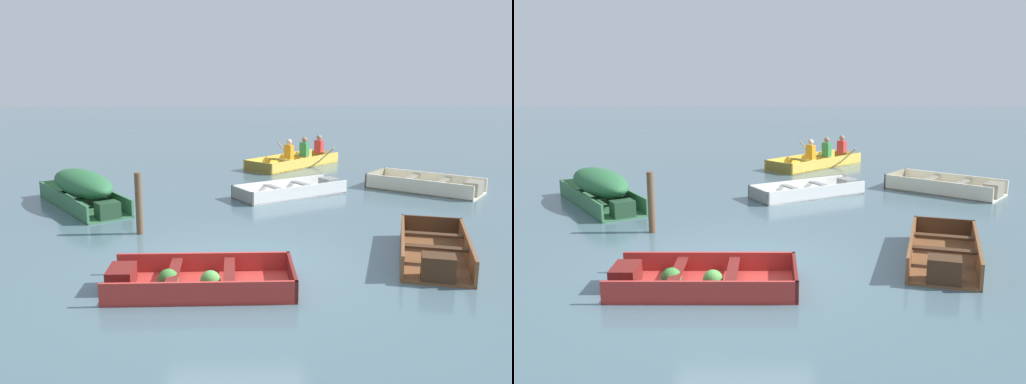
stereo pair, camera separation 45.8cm
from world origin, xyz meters
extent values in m
plane|color=#47606B|center=(0.00, 0.00, 0.00)|extent=(80.00, 80.00, 0.00)
cube|color=#AD2D28|center=(-0.48, -0.85, 0.02)|extent=(2.66, 1.28, 0.04)
cube|color=#AD2D28|center=(-0.48, -1.46, 0.17)|extent=(2.66, 0.06, 0.33)
cube|color=#AD2D28|center=(-0.48, -0.24, 0.17)|extent=(2.66, 0.06, 0.33)
cube|color=maroon|center=(0.82, -0.85, 0.17)|extent=(0.05, 1.28, 0.33)
cube|color=maroon|center=(-1.63, -0.85, 0.18)|extent=(0.36, 0.58, 0.30)
cube|color=maroon|center=(-0.88, -0.85, 0.25)|extent=(0.16, 1.18, 0.04)
cube|color=maroon|center=(-0.08, -0.85, 0.25)|extent=(0.16, 1.18, 0.04)
sphere|color=#387533|center=(-0.95, -0.97, 0.19)|extent=(0.30, 0.30, 0.30)
sphere|color=#4C9342|center=(-0.35, -1.02, 0.18)|extent=(0.29, 0.29, 0.29)
cube|color=white|center=(1.39, 5.21, 0.02)|extent=(2.94, 2.24, 0.04)
cube|color=white|center=(1.16, 5.62, 0.16)|extent=(2.48, 1.42, 0.33)
cube|color=white|center=(1.62, 4.79, 0.16)|extent=(2.48, 1.42, 0.33)
cube|color=gray|center=(0.19, 4.53, 0.16)|extent=(0.53, 0.89, 0.33)
cube|color=gray|center=(2.46, 5.80, 0.18)|extent=(0.53, 0.56, 0.30)
cube|color=gray|center=(1.76, 5.41, 0.25)|extent=(0.57, 0.86, 0.04)
cube|color=gray|center=(1.02, 5.00, 0.25)|extent=(0.57, 0.86, 0.04)
cube|color=brown|center=(3.32, 0.30, 0.02)|extent=(1.75, 2.73, 0.04)
cube|color=brown|center=(3.81, 0.16, 0.21)|extent=(0.76, 2.44, 0.41)
cube|color=brown|center=(2.82, 0.45, 0.21)|extent=(0.76, 2.44, 0.41)
cube|color=#3F2716|center=(3.67, 1.49, 0.21)|extent=(1.05, 0.35, 0.41)
cube|color=#3F2716|center=(3.01, -0.74, 0.23)|extent=(0.57, 0.48, 0.37)
cube|color=#3F2716|center=(3.21, -0.06, 0.31)|extent=(0.99, 0.43, 0.04)
cube|color=#3F2716|center=(3.42, 0.67, 0.31)|extent=(0.99, 0.43, 0.04)
cube|color=beige|center=(4.95, 5.69, 0.02)|extent=(2.97, 2.70, 0.04)
cube|color=beige|center=(5.31, 6.16, 0.19)|extent=(2.25, 1.77, 0.39)
cube|color=beige|center=(4.59, 5.23, 0.19)|extent=(2.25, 1.77, 0.39)
cube|color=gray|center=(3.86, 6.54, 0.19)|extent=(0.79, 1.00, 0.39)
cube|color=gray|center=(5.91, 4.94, 0.21)|extent=(0.62, 0.66, 0.35)
cube|color=gray|center=(5.28, 5.43, 0.29)|extent=(0.82, 0.99, 0.04)
cube|color=gray|center=(4.62, 5.95, 0.29)|extent=(0.82, 0.99, 0.04)
cube|color=#387047|center=(-3.47, 4.25, 0.02)|extent=(2.67, 3.28, 0.04)
cube|color=#387047|center=(-3.06, 4.52, 0.19)|extent=(1.86, 2.73, 0.39)
cube|color=#387047|center=(-3.87, 3.98, 0.19)|extent=(1.86, 2.73, 0.39)
cube|color=#1E3D27|center=(-4.36, 5.58, 0.19)|extent=(0.88, 0.61, 0.39)
cube|color=#1E3D27|center=(-2.65, 3.04, 0.21)|extent=(0.58, 0.56, 0.35)
cube|color=#1E3D27|center=(-3.19, 3.84, 0.29)|extent=(0.85, 0.65, 0.04)
cube|color=#1E3D27|center=(-3.74, 4.65, 0.29)|extent=(0.85, 0.65, 0.04)
ellipsoid|color=#286038|center=(-3.47, 4.25, 0.55)|extent=(2.30, 2.76, 0.56)
cube|color=#E5BC47|center=(1.91, 9.61, 0.02)|extent=(3.25, 3.23, 0.04)
cube|color=#E5BC47|center=(1.52, 10.01, 0.17)|extent=(2.46, 2.44, 0.34)
cube|color=#E5BC47|center=(2.30, 9.22, 0.17)|extent=(2.46, 2.44, 0.34)
cube|color=olive|center=(0.71, 8.43, 0.17)|extent=(0.86, 0.86, 0.34)
cube|color=olive|center=(3.00, 10.69, 0.18)|extent=(0.62, 0.63, 0.30)
cube|color=olive|center=(2.27, 9.97, 0.25)|extent=(0.86, 0.87, 0.04)
cube|color=olive|center=(1.54, 9.25, 0.25)|extent=(0.86, 0.87, 0.04)
cube|color=orange|center=(1.77, 9.47, 0.49)|extent=(0.32, 0.33, 0.44)
sphere|color=beige|center=(1.77, 9.47, 0.81)|extent=(0.18, 0.18, 0.18)
cube|color=#338C4C|center=(2.33, 10.03, 0.49)|extent=(0.32, 0.33, 0.44)
sphere|color=#9E7051|center=(2.33, 10.03, 0.81)|extent=(0.18, 0.18, 0.18)
cube|color=red|center=(2.90, 10.59, 0.49)|extent=(0.32, 0.33, 0.44)
sphere|color=#9E7051|center=(2.90, 10.59, 0.81)|extent=(0.18, 0.18, 0.18)
cylinder|color=tan|center=(1.71, 10.66, 0.39)|extent=(0.48, 0.49, 0.55)
cylinder|color=tan|center=(2.95, 9.41, 0.39)|extent=(0.48, 0.49, 0.55)
cylinder|color=brown|center=(-1.82, 1.98, 0.60)|extent=(0.13, 0.13, 1.19)
camera|label=1|loc=(0.00, -8.63, 3.11)|focal=40.00mm
camera|label=2|loc=(0.46, -8.64, 3.11)|focal=40.00mm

